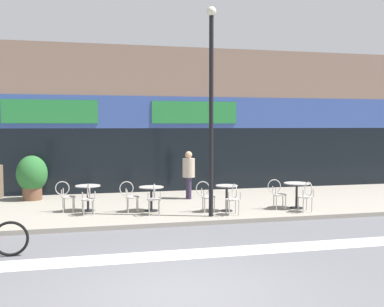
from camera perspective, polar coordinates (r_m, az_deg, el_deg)
The scene contains 19 objects.
ground_plane at distance 7.41m, azimuth -1.69°, elevation -17.26°, with size 120.00×120.00×0.00m, color #5B5B60.
sidewalk_slab at distance 14.34m, azimuth -7.48°, elevation -6.76°, with size 40.00×5.50×0.12m, color gray.
storefront_facade at distance 18.80m, azimuth -8.96°, elevation 4.03°, with size 40.00×4.06×5.59m.
bike_lane_stripe at distance 9.30m, azimuth -4.22°, elevation -12.85°, with size 36.00×0.70×0.01m, color silver.
bistro_table_0 at distance 13.51m, azimuth -13.08°, elevation -4.87°, with size 0.73×0.73×0.76m.
bistro_table_1 at distance 13.22m, azimuth -5.19°, elevation -5.09°, with size 0.72×0.72×0.72m.
bistro_table_2 at distance 13.20m, azimuth 4.42°, elevation -5.02°, with size 0.64×0.64×0.76m.
bistro_table_3 at distance 13.96m, azimuth 13.15°, elevation -4.54°, with size 0.76×0.76×0.77m.
cafe_chair_0_near at distance 12.90m, azimuth -13.03°, elevation -5.39°, with size 0.45×0.60×0.90m.
cafe_chair_0_side at distance 13.54m, azimuth -15.74°, elevation -5.01°, with size 0.59×0.43×0.90m.
cafe_chair_1_near at distance 12.61m, azimuth -4.83°, elevation -5.52°, with size 0.43×0.59×0.90m.
cafe_chair_1_side at distance 13.15m, azimuth -7.90°, elevation -5.16°, with size 0.58×0.40×0.90m.
cafe_chair_2_near at distance 12.61m, azimuth 5.28°, elevation -5.52°, with size 0.41×0.58×0.90m.
cafe_chair_2_side at distance 13.03m, azimuth 1.78°, elevation -5.21°, with size 0.59×0.42×0.90m.
cafe_chair_3_near at distance 13.42m, azimuth 14.35°, elevation -5.06°, with size 0.42×0.59×0.90m.
cafe_chair_3_side at distance 13.71m, azimuth 10.77°, elevation -4.83°, with size 0.60×0.45×0.90m.
planter_pot at distance 16.03m, azimuth -19.66°, elevation -2.72°, with size 1.02×1.02×1.50m.
lamp_post at distance 12.30m, azimuth 2.45°, elevation 7.08°, with size 0.26×0.26×5.70m.
pedestrian_near_end at distance 15.31m, azimuth -0.43°, elevation -2.18°, with size 0.45×0.45×1.63m.
Camera 1 is at (-1.37, -6.78, 2.64)m, focal length 42.00 mm.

